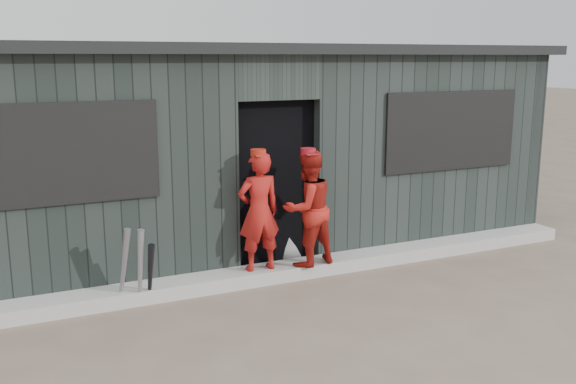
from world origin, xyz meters
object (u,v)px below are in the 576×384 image
bat_right (150,274)px  bat_mid (124,268)px  bat_left (140,268)px  player_red_left (259,212)px  player_grey_back (284,207)px  player_red_right (308,208)px  dugout (234,147)px

bat_right → bat_mid: bearing=170.4°
bat_right → bat_left: bearing=-171.8°
bat_right → player_red_left: size_ratio=0.52×
player_grey_back → bat_right: bearing=27.6°
player_grey_back → player_red_right: bearing=97.4°
dugout → bat_right: bearing=-130.6°
player_red_right → player_grey_back: size_ratio=0.94×
bat_right → dugout: 2.66m
bat_mid → player_red_left: player_red_left is taller
bat_mid → bat_right: bat_mid is taller
bat_right → player_red_right: (1.83, 0.11, 0.47)m
bat_mid → bat_right: size_ratio=1.26×
bat_right → player_red_right: player_red_right is taller
bat_mid → player_red_left: size_ratio=0.66×
bat_right → player_red_left: player_red_left is taller
bat_mid → player_red_right: (2.08, 0.07, 0.38)m
player_red_right → player_grey_back: player_red_right is taller
bat_left → player_red_right: player_red_right is taller
bat_mid → player_grey_back: 2.19m
player_red_left → player_red_right: size_ratio=1.01×
player_red_left → bat_left: bearing=7.6°
player_red_right → dugout: size_ratio=0.16×
dugout → player_grey_back: bearing=-80.3°
player_red_left → bat_right: bearing=7.6°
bat_mid → player_red_left: 1.57m
bat_left → player_grey_back: 2.07m
player_red_right → dugout: dugout is taller
bat_left → dugout: 2.70m
bat_mid → player_grey_back: (2.06, 0.67, 0.27)m
dugout → player_red_left: bearing=-101.7°
bat_right → player_red_right: bearing=3.5°
player_grey_back → bat_mid: bearing=24.1°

